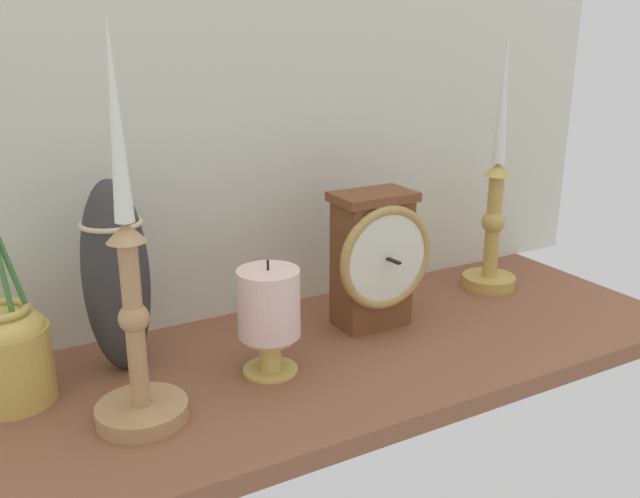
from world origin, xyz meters
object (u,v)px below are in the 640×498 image
(mantel_clock, at_px, (375,259))
(pillar_candle_front, at_px, (269,312))
(candlestick_tall_left, at_px, (494,213))
(tall_ceramic_vase, at_px, (116,276))
(brass_vase_jar, at_px, (6,341))
(candlestick_tall_center, at_px, (134,321))

(mantel_clock, bearing_deg, pillar_candle_front, -164.34)
(candlestick_tall_left, bearing_deg, tall_ceramic_vase, 179.05)
(brass_vase_jar, distance_m, tall_ceramic_vase, 0.14)
(mantel_clock, distance_m, brass_vase_jar, 0.46)
(brass_vase_jar, bearing_deg, mantel_clock, -3.21)
(pillar_candle_front, bearing_deg, candlestick_tall_left, 11.38)
(mantel_clock, xyz_separation_m, candlestick_tall_left, (0.24, 0.03, 0.02))
(brass_vase_jar, distance_m, pillar_candle_front, 0.29)
(candlestick_tall_center, height_order, pillar_candle_front, candlestick_tall_center)
(mantel_clock, xyz_separation_m, pillar_candle_front, (-0.18, -0.05, -0.02))
(candlestick_tall_left, height_order, pillar_candle_front, candlestick_tall_left)
(candlestick_tall_left, xyz_separation_m, pillar_candle_front, (-0.43, -0.09, -0.04))
(pillar_candle_front, distance_m, tall_ceramic_vase, 0.18)
(tall_ceramic_vase, bearing_deg, brass_vase_jar, -171.75)
(mantel_clock, distance_m, pillar_candle_front, 0.19)
(tall_ceramic_vase, bearing_deg, candlestick_tall_left, -0.95)
(candlestick_tall_left, relative_size, brass_vase_jar, 1.12)
(pillar_candle_front, height_order, tall_ceramic_vase, tall_ceramic_vase)
(candlestick_tall_center, bearing_deg, tall_ceramic_vase, 84.08)
(candlestick_tall_left, distance_m, tall_ceramic_vase, 0.58)
(candlestick_tall_center, relative_size, pillar_candle_front, 2.91)
(tall_ceramic_vase, bearing_deg, pillar_candle_front, -32.29)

